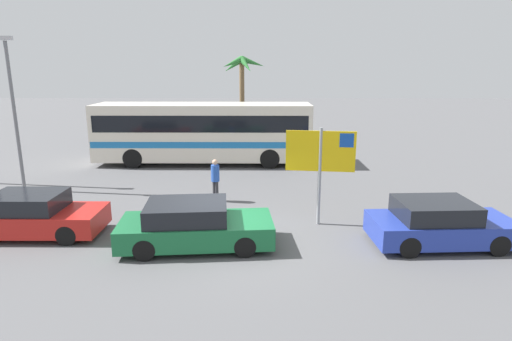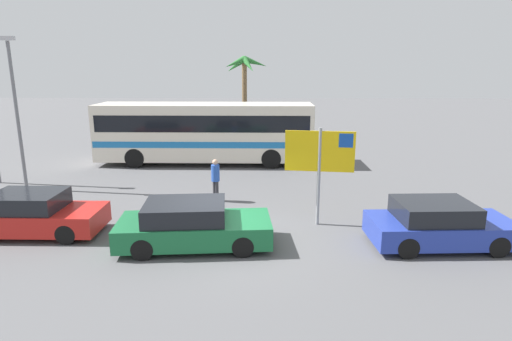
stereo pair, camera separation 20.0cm
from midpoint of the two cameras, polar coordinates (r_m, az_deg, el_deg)
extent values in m
plane|color=#565659|center=(12.80, -4.60, -9.60)|extent=(120.00, 120.00, 0.00)
cube|color=silver|center=(22.92, -7.27, 5.23)|extent=(11.29, 2.67, 2.90)
cube|color=black|center=(22.85, -7.32, 6.59)|extent=(10.83, 2.70, 0.84)
cube|color=#1E70B7|center=(23.00, -7.24, 3.98)|extent=(11.17, 2.70, 0.32)
cylinder|color=black|center=(24.12, 1.47, 2.80)|extent=(1.00, 0.28, 1.00)
cylinder|color=black|center=(21.75, 1.58, 1.59)|extent=(1.00, 0.28, 1.00)
cylinder|color=black|center=(24.99, -14.81, 2.73)|extent=(1.00, 0.28, 1.00)
cylinder|color=black|center=(22.71, -16.37, 1.56)|extent=(1.00, 0.28, 1.00)
cylinder|color=gray|center=(13.85, 8.08, -0.88)|extent=(0.11, 0.11, 3.20)
cube|color=yellow|center=(13.67, 8.20, 2.57)|extent=(2.19, 0.32, 1.30)
cube|color=#1447A8|center=(13.64, 11.62, 3.99)|extent=(0.45, 0.12, 0.44)
cube|color=red|center=(14.83, -27.57, -5.87)|extent=(3.99, 1.76, 0.64)
cube|color=black|center=(14.77, -28.63, -3.69)|extent=(2.08, 1.61, 0.52)
cylinder|color=black|center=(15.05, -21.92, -5.75)|extent=(0.60, 0.16, 0.60)
cylinder|color=black|center=(13.68, -24.39, -7.92)|extent=(0.60, 0.16, 0.60)
cylinder|color=black|center=(16.14, -30.10, -5.35)|extent=(0.60, 0.16, 0.60)
cube|color=#23389E|center=(13.54, 23.09, -7.17)|extent=(4.11, 2.03, 0.64)
cube|color=black|center=(13.26, 22.38, -4.89)|extent=(2.18, 1.79, 0.52)
cylinder|color=black|center=(14.86, 26.01, -6.41)|extent=(0.61, 0.19, 0.60)
cylinder|color=black|center=(13.52, 29.37, -8.74)|extent=(0.61, 0.19, 0.60)
cylinder|color=black|center=(13.86, 16.85, -6.99)|extent=(0.61, 0.19, 0.60)
cylinder|color=black|center=(12.40, 19.41, -9.66)|extent=(0.61, 0.19, 0.60)
cube|color=#196638|center=(12.49, -8.41, -7.91)|extent=(4.49, 2.22, 0.64)
cube|color=black|center=(12.31, -9.72, -5.41)|extent=(2.40, 1.89, 0.52)
cylinder|color=black|center=(13.33, -2.32, -7.21)|extent=(0.61, 0.21, 0.60)
cylinder|color=black|center=(11.75, -1.98, -10.17)|extent=(0.61, 0.21, 0.60)
cylinder|color=black|center=(13.51, -13.90, -7.33)|extent=(0.61, 0.21, 0.60)
cylinder|color=black|center=(11.95, -15.20, -10.24)|extent=(0.61, 0.21, 0.60)
cylinder|color=#2D2D33|center=(16.59, -5.93, -2.68)|extent=(0.13, 0.13, 0.80)
cylinder|color=#2D2D33|center=(16.44, -5.61, -2.82)|extent=(0.13, 0.13, 0.80)
cylinder|color=#2851B2|center=(16.33, -5.83, -0.35)|extent=(0.32, 0.32, 0.63)
sphere|color=tan|center=(16.23, -5.86, 1.11)|extent=(0.22, 0.22, 0.22)
cylinder|color=slate|center=(19.99, -29.76, 6.06)|extent=(0.14, 0.14, 6.04)
cube|color=#B2B2B7|center=(19.92, -30.85, 14.97)|extent=(0.56, 0.20, 0.16)
cylinder|color=brown|center=(28.19, -2.08, 8.82)|extent=(0.32, 0.32, 5.33)
cone|color=#2D7533|center=(28.14, -0.62, 14.21)|extent=(1.60, 0.59, 0.86)
cone|color=#2D7533|center=(28.75, -1.73, 14.03)|extent=(0.80, 1.61, 1.01)
cone|color=#2D7533|center=(28.43, -3.26, 13.85)|extent=(1.54, 1.12, 1.15)
cone|color=#2D7533|center=(27.69, -3.36, 14.16)|extent=(1.50, 1.31, 0.90)
cone|color=#2D7533|center=(27.50, -1.55, 13.89)|extent=(1.08, 1.55, 1.14)
camera|label=1|loc=(0.10, -90.36, -0.09)|focal=29.92mm
camera|label=2|loc=(0.10, 89.64, 0.09)|focal=29.92mm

